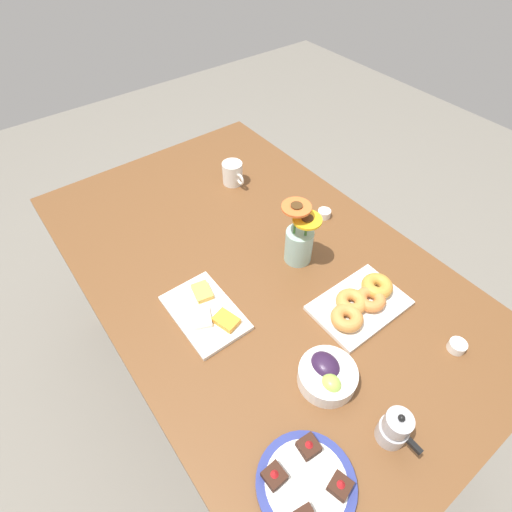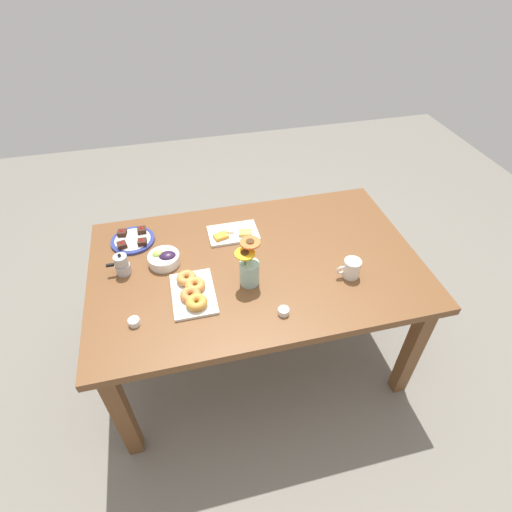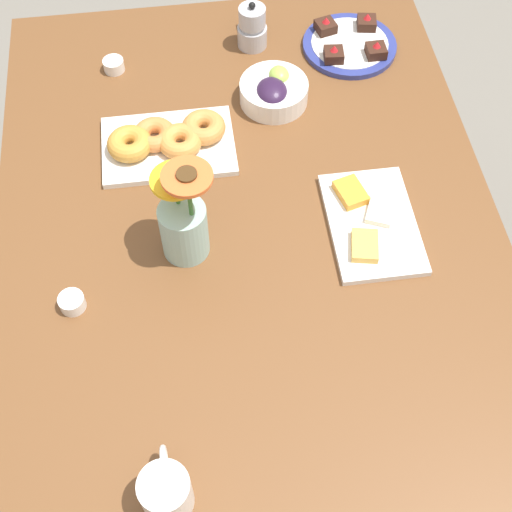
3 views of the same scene
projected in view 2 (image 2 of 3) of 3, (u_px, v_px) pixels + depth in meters
name	position (u px, v px, depth m)	size (l,w,h in m)	color
ground_plane	(256.00, 350.00, 2.45)	(6.00, 6.00, 0.00)	slate
dining_table	(256.00, 274.00, 2.01)	(1.60, 1.00, 0.74)	brown
coffee_mug	(351.00, 268.00, 1.86)	(0.12, 0.08, 0.09)	white
grape_bowl	(164.00, 258.00, 1.93)	(0.15, 0.15, 0.07)	white
cheese_platter	(233.00, 233.00, 2.11)	(0.26, 0.17, 0.03)	white
croissant_platter	(193.00, 291.00, 1.78)	(0.19, 0.28, 0.05)	white
jam_cup_honey	(134.00, 322.00, 1.66)	(0.05, 0.05, 0.03)	white
jam_cup_berry	(284.00, 311.00, 1.70)	(0.05, 0.05, 0.03)	white
dessert_plate	(133.00, 240.00, 2.07)	(0.22, 0.22, 0.05)	navy
flower_vase	(249.00, 270.00, 1.80)	(0.12, 0.11, 0.23)	#99C1B7
moka_pot	(122.00, 265.00, 1.87)	(0.11, 0.07, 0.12)	#B7B7BC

